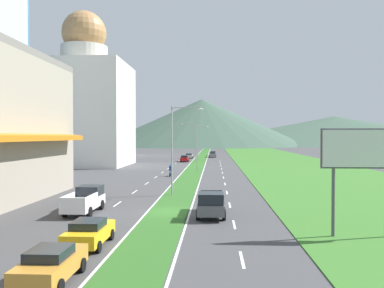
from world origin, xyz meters
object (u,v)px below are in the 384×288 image
at_px(billboard_roadside, 360,155).
at_px(pickup_truck_1, 211,204).
at_px(car_3, 185,158).
at_px(pickup_truck_0, 85,200).
at_px(motorcycle_rider, 170,171).
at_px(car_5, 89,232).
at_px(street_lamp_far, 197,140).
at_px(car_2, 51,264).
at_px(car_0, 213,153).
at_px(street_lamp_near, 176,144).
at_px(car_4, 213,155).
at_px(street_lamp_mid, 195,142).
at_px(car_1, 189,156).

xyz_separation_m(billboard_roadside, pickup_truck_1, (-9.09, 5.86, -4.06)).
height_order(car_3, pickup_truck_0, pickup_truck_0).
relative_size(car_3, motorcycle_rider, 2.33).
height_order(car_3, car_5, car_3).
xyz_separation_m(street_lamp_far, car_2, (-2.65, -83.67, -4.40)).
xyz_separation_m(car_0, car_2, (-6.50, -109.05, 0.04)).
xyz_separation_m(street_lamp_near, pickup_truck_0, (-6.44, -9.48, -4.41)).
xyz_separation_m(car_0, car_3, (-6.82, -29.65, 0.05)).
relative_size(car_4, car_5, 1.05).
xyz_separation_m(billboard_roadside, car_4, (-9.32, 91.77, -4.26)).
bearing_deg(car_5, street_lamp_mid, -4.31).
distance_m(street_lamp_near, motorcycle_rider, 20.39).
distance_m(street_lamp_mid, pickup_truck_1, 40.43).
distance_m(street_lamp_near, pickup_truck_0, 12.28).
bearing_deg(car_4, street_lamp_far, -12.87).
distance_m(car_0, car_4, 8.97).
bearing_deg(car_3, street_lamp_far, -34.76).
xyz_separation_m(street_lamp_near, car_1, (-3.01, 70.00, -4.68)).
relative_size(street_lamp_near, motorcycle_rider, 4.65).
relative_size(street_lamp_near, billboard_roadside, 1.40).
relative_size(street_lamp_near, street_lamp_mid, 1.06).
relative_size(street_lamp_far, pickup_truck_1, 1.65).
distance_m(car_4, motorcycle_rider, 55.97).
relative_size(street_lamp_far, car_4, 1.98).
bearing_deg(car_4, car_5, -3.97).
height_order(billboard_roadside, car_5, billboard_roadside).
distance_m(billboard_roadside, pickup_truck_1, 11.55).
height_order(street_lamp_far, car_0, street_lamp_far).
distance_m(billboard_roadside, car_0, 101.25).
bearing_deg(car_2, car_1, 0.10).
bearing_deg(car_4, car_0, 179.33).
relative_size(street_lamp_far, car_5, 2.08).
height_order(car_4, car_5, car_4).
bearing_deg(car_0, street_lamp_mid, -3.13).
bearing_deg(motorcycle_rider, street_lamp_far, -3.69).
relative_size(car_5, motorcycle_rider, 2.15).
bearing_deg(billboard_roadside, street_lamp_far, 99.84).
relative_size(street_lamp_near, car_1, 2.09).
bearing_deg(car_3, car_4, -17.99).
height_order(car_4, pickup_truck_1, pickup_truck_1).
bearing_deg(pickup_truck_1, car_2, -25.09).
distance_m(car_0, car_1, 15.73).
distance_m(street_lamp_near, car_4, 75.50).
height_order(pickup_truck_1, motorcycle_rider, pickup_truck_1).
xyz_separation_m(billboard_roadside, pickup_truck_0, (-19.30, 7.01, -4.06)).
height_order(billboard_roadside, pickup_truck_1, billboard_roadside).
height_order(car_1, car_4, car_4).
bearing_deg(street_lamp_far, pickup_truck_0, -95.21).
bearing_deg(car_0, street_lamp_far, -8.63).
bearing_deg(car_1, street_lamp_near, -177.53).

